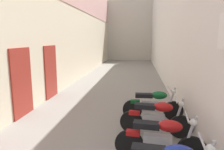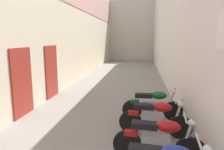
{
  "view_description": "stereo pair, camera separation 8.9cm",
  "coord_description": "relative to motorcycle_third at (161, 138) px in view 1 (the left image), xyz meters",
  "views": [
    {
      "loc": [
        1.15,
        -0.4,
        2.47
      ],
      "look_at": [
        0.24,
        6.57,
        1.24
      ],
      "focal_mm": 33.05,
      "sensor_mm": 36.0,
      "label": 1
    },
    {
      "loc": [
        1.24,
        -0.39,
        2.47
      ],
      "look_at": [
        0.24,
        6.57,
        1.24
      ],
      "focal_mm": 33.05,
      "sensor_mm": 36.0,
      "label": 2
    }
  ],
  "objects": [
    {
      "name": "building_left",
      "position": [
        -4.37,
        8.38,
        3.34
      ],
      "size": [
        0.45,
        23.96,
        7.62
      ],
      "color": "beige",
      "rests_on": "ground"
    },
    {
      "name": "motorcycle_fourth",
      "position": [
        -0.0,
        1.17,
        0.0
      ],
      "size": [
        1.85,
        0.58,
        1.04
      ],
      "color": "black",
      "rests_on": "ground"
    },
    {
      "name": "ground_plane",
      "position": [
        -1.62,
        6.44,
        -0.5
      ],
      "size": [
        39.96,
        39.96,
        0.0
      ],
      "primitive_type": "plane",
      "color": "gray"
    },
    {
      "name": "building_far_end",
      "position": [
        -1.62,
        21.42,
        2.97
      ],
      "size": [
        8.12,
        2.0,
        6.94
      ],
      "primitive_type": "cube",
      "color": "beige",
      "rests_on": "ground"
    },
    {
      "name": "motorcycle_fifth",
      "position": [
        0.0,
        2.25,
        0.0
      ],
      "size": [
        1.85,
        0.58,
        1.04
      ],
      "color": "black",
      "rests_on": "ground"
    },
    {
      "name": "motorcycle_third",
      "position": [
        0.0,
        0.0,
        0.0
      ],
      "size": [
        1.85,
        0.58,
        1.04
      ],
      "color": "black",
      "rests_on": "ground"
    },
    {
      "name": "building_right",
      "position": [
        1.14,
        8.44,
        3.45
      ],
      "size": [
        0.45,
        23.96,
        7.9
      ],
      "color": "silver",
      "rests_on": "ground"
    }
  ]
}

